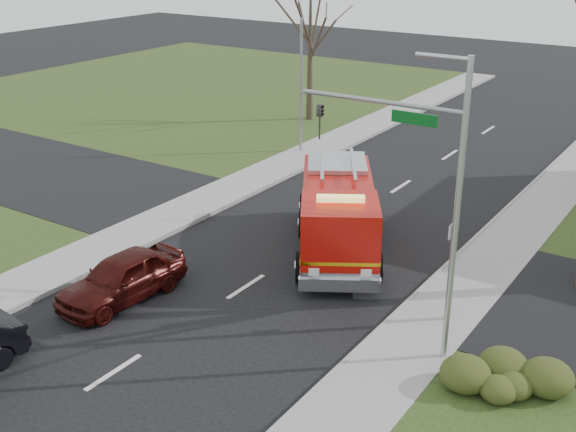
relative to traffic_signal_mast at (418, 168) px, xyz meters
The scene contains 10 objects.
ground 7.18m from the traffic_signal_mast, 163.94° to the right, with size 120.00×120.00×0.00m, color black.
sidewalk_right 4.97m from the traffic_signal_mast, 56.58° to the right, with size 2.40×80.00×0.15m, color gray.
sidewalk_left 12.41m from the traffic_signal_mast, behind, with size 2.40×80.00×0.15m, color gray.
hedge_corner 6.14m from the traffic_signal_mast, 33.41° to the right, with size 2.80×2.00×0.90m, color #343E16.
bare_tree_left 23.97m from the traffic_signal_mast, 129.43° to the left, with size 4.50×4.50×9.00m.
traffic_signal_mast is the anchor object (origin of this frame).
streetlight_pole 2.78m from the traffic_signal_mast, 46.02° to the right, with size 1.48×0.16×8.40m.
utility_pole_far 17.38m from the traffic_signal_mast, 133.85° to the left, with size 0.14×0.14×7.00m, color gray.
fire_engine 5.90m from the traffic_signal_mast, 147.09° to the left, with size 6.17×7.88×3.08m.
parked_car_maroon 9.93m from the traffic_signal_mast, 151.44° to the right, with size 1.81×4.50×1.53m, color #370B08.
Camera 1 is at (13.07, -17.14, 11.21)m, focal length 45.00 mm.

